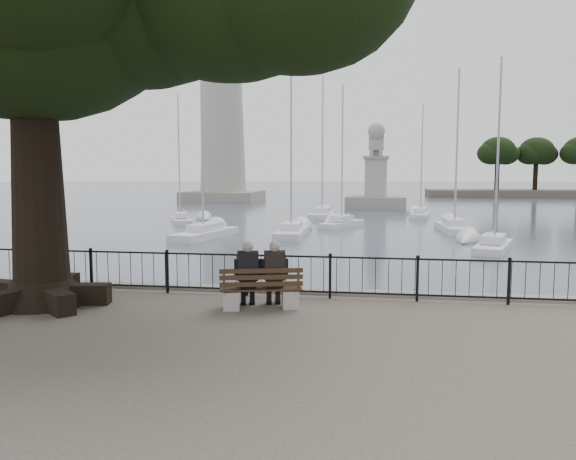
% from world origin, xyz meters
% --- Properties ---
extents(harbor, '(260.00, 260.00, 1.20)m').
position_xyz_m(harbor, '(0.00, 3.00, -0.50)').
color(harbor, gray).
rests_on(harbor, ground).
extents(railing, '(22.06, 0.06, 1.00)m').
position_xyz_m(railing, '(0.00, 2.50, 0.56)').
color(railing, black).
rests_on(railing, ground).
extents(bench, '(1.85, 0.94, 0.94)m').
position_xyz_m(bench, '(-0.40, 1.25, 0.33)').
color(bench, gray).
rests_on(bench, ground).
extents(person_left, '(0.54, 0.80, 1.49)m').
position_xyz_m(person_left, '(-0.69, 1.28, 0.68)').
color(person_left, black).
rests_on(person_left, ground).
extents(person_right, '(0.54, 0.80, 1.49)m').
position_xyz_m(person_right, '(-0.13, 1.42, 0.68)').
color(person_right, black).
rests_on(person_right, ground).
extents(lighthouse, '(9.55, 9.55, 29.37)m').
position_xyz_m(lighthouse, '(-18.00, 62.00, 11.33)').
color(lighthouse, gray).
rests_on(lighthouse, ground).
extents(lion_monument, '(6.19, 6.19, 9.08)m').
position_xyz_m(lion_monument, '(2.00, 49.93, 1.29)').
color(lion_monument, gray).
rests_on(lion_monument, ground).
extents(sailboat_a, '(2.84, 6.08, 10.80)m').
position_xyz_m(sailboat_a, '(-8.05, 21.77, -0.69)').
color(sailboat_a, silver).
rests_on(sailboat_a, ground).
extents(sailboat_b, '(1.62, 5.56, 11.69)m').
position_xyz_m(sailboat_b, '(-3.05, 23.52, -0.66)').
color(sailboat_b, silver).
rests_on(sailboat_b, ground).
extents(sailboat_c, '(2.86, 5.12, 9.62)m').
position_xyz_m(sailboat_c, '(7.91, 18.75, -0.70)').
color(sailboat_c, silver).
rests_on(sailboat_c, ground).
extents(sailboat_d, '(1.97, 5.85, 10.77)m').
position_xyz_m(sailboat_d, '(7.18, 27.79, -0.69)').
color(sailboat_d, silver).
rests_on(sailboat_d, ground).
extents(sailboat_e, '(3.01, 4.79, 9.98)m').
position_xyz_m(sailboat_e, '(-12.76, 30.83, -0.68)').
color(sailboat_e, silver).
rests_on(sailboat_e, ground).
extents(sailboat_f, '(3.16, 4.95, 10.14)m').
position_xyz_m(sailboat_f, '(-0.35, 29.78, -0.68)').
color(sailboat_f, silver).
rests_on(sailboat_f, ground).
extents(sailboat_g, '(2.10, 5.18, 9.81)m').
position_xyz_m(sailboat_g, '(5.87, 39.23, -0.70)').
color(sailboat_g, silver).
rests_on(sailboat_g, ground).
extents(sailboat_h, '(2.00, 5.70, 12.12)m').
position_xyz_m(sailboat_h, '(-2.50, 37.70, -0.65)').
color(sailboat_h, silver).
rests_on(sailboat_h, ground).
extents(far_shore, '(30.00, 8.60, 9.18)m').
position_xyz_m(far_shore, '(25.54, 79.46, 3.00)').
color(far_shore, '#484039').
rests_on(far_shore, ground).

